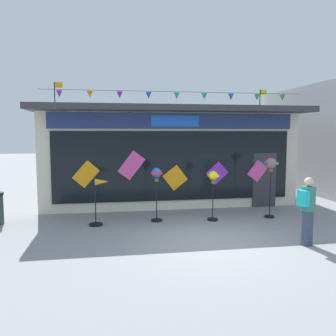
% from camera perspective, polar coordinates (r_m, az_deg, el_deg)
% --- Properties ---
extents(ground_plane, '(80.00, 80.00, 0.00)m').
position_cam_1_polar(ground_plane, '(9.17, 7.02, -11.75)').
color(ground_plane, gray).
extents(kite_shop_building, '(9.79, 6.80, 4.81)m').
position_cam_1_polar(kite_shop_building, '(15.22, -0.87, 2.41)').
color(kite_shop_building, beige).
rests_on(kite_shop_building, ground_plane).
extents(wind_spinner_far_left, '(0.62, 0.40, 1.41)m').
position_cam_1_polar(wind_spinner_far_left, '(10.61, -11.09, -4.68)').
color(wind_spinner_far_left, black).
rests_on(wind_spinner_far_left, ground_plane).
extents(wind_spinner_left, '(0.34, 0.34, 1.68)m').
position_cam_1_polar(wind_spinner_left, '(10.83, -1.87, -2.10)').
color(wind_spinner_left, black).
rests_on(wind_spinner_left, ground_plane).
extents(wind_spinner_center_left, '(0.33, 0.33, 1.57)m').
position_cam_1_polar(wind_spinner_center_left, '(11.03, 7.33, -2.57)').
color(wind_spinner_center_left, black).
rests_on(wind_spinner_center_left, ground_plane).
extents(wind_spinner_center_right, '(0.35, 0.35, 1.95)m').
position_cam_1_polar(wind_spinner_center_right, '(11.74, 16.37, -0.21)').
color(wind_spinner_center_right, black).
rests_on(wind_spinner_center_right, ground_plane).
extents(person_mid_plaza, '(0.48, 0.40, 1.68)m').
position_cam_1_polar(person_mid_plaza, '(9.23, 21.71, -6.31)').
color(person_mid_plaza, '#333D56').
rests_on(person_mid_plaza, ground_plane).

